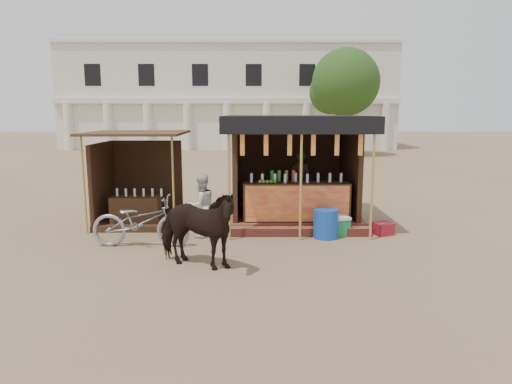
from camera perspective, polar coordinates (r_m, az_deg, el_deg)
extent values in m
plane|color=#846B4C|center=(8.95, 0.07, -8.74)|extent=(120.00, 120.00, 0.00)
cube|color=brown|center=(12.34, 4.59, -3.00)|extent=(3.40, 2.80, 0.22)
cube|color=brown|center=(10.84, 5.30, -4.89)|extent=(3.40, 0.35, 0.20)
cube|color=#3B2515|center=(11.29, 5.05, -1.19)|extent=(2.60, 0.55, 0.95)
cube|color=red|center=(11.01, 5.19, -1.47)|extent=(2.50, 0.02, 0.88)
cube|color=#3B2515|center=(13.34, 4.21, 3.91)|extent=(3.00, 0.12, 2.50)
cube|color=#3B2515|center=(12.06, -2.44, 3.29)|extent=(0.12, 2.50, 2.50)
cube|color=#3B2515|center=(12.33, 11.66, 3.24)|extent=(0.12, 2.50, 2.50)
cube|color=black|center=(11.82, 4.86, 9.35)|extent=(3.60, 3.60, 0.06)
cube|color=black|center=(10.06, 5.77, 8.20)|extent=(3.60, 0.06, 0.36)
cylinder|color=tan|center=(10.15, -3.39, 1.48)|extent=(0.06, 0.06, 2.75)
cylinder|color=tan|center=(10.19, 5.63, 1.48)|extent=(0.06, 0.06, 2.75)
cylinder|color=tan|center=(10.48, 14.37, 1.45)|extent=(0.06, 0.06, 2.75)
cube|color=red|center=(10.05, -1.72, 6.14)|extent=(0.10, 0.02, 0.55)
cube|color=red|center=(10.05, 1.26, 6.14)|extent=(0.10, 0.02, 0.55)
cube|color=red|center=(10.08, 4.24, 6.13)|extent=(0.10, 0.02, 0.55)
cube|color=red|center=(10.14, 7.18, 6.10)|extent=(0.10, 0.02, 0.55)
cube|color=red|center=(10.22, 10.09, 6.05)|extent=(0.10, 0.02, 0.55)
cube|color=red|center=(10.32, 12.95, 5.99)|extent=(0.10, 0.02, 0.55)
imported|color=black|center=(12.28, 5.57, 1.33)|extent=(0.70, 0.58, 1.64)
cube|color=#3B2515|center=(12.36, -14.13, -3.42)|extent=(2.00, 2.00, 0.15)
cube|color=#3B2515|center=(13.09, -13.34, 1.70)|extent=(1.90, 0.10, 2.10)
cube|color=#3B2515|center=(12.44, -18.58, 1.03)|extent=(0.10, 1.90, 2.10)
cube|color=#472D19|center=(11.95, -14.71, 7.15)|extent=(2.40, 2.40, 0.06)
cylinder|color=tan|center=(11.47, -20.70, 0.82)|extent=(0.05, 0.05, 2.35)
cylinder|color=tan|center=(10.92, -10.31, 0.87)|extent=(0.05, 0.05, 2.35)
cube|color=#3B2515|center=(11.81, -14.76, -2.44)|extent=(1.20, 0.50, 0.80)
imported|color=black|center=(8.50, -7.54, -4.57)|extent=(1.95, 1.46, 1.50)
imported|color=#93939B|center=(10.13, -14.17, -3.57)|extent=(2.12, 0.78, 1.10)
imported|color=silver|center=(10.60, -6.85, -1.71)|extent=(0.91, 0.87, 1.48)
cylinder|color=#1544A3|center=(10.65, 8.71, -3.92)|extent=(0.76, 0.76, 0.67)
cube|color=maroon|center=(11.25, 15.54, -4.43)|extent=(0.53, 0.51, 0.29)
cube|color=#1A7744|center=(10.91, 9.81, -4.35)|extent=(0.70, 0.56, 0.40)
cube|color=white|center=(10.86, 9.85, -3.17)|extent=(0.73, 0.58, 0.06)
cube|color=silver|center=(38.54, -3.34, 11.62)|extent=(26.00, 7.00, 8.00)
cube|color=silver|center=(34.94, -3.64, 11.30)|extent=(26.00, 0.50, 0.40)
cube|color=silver|center=(35.41, -3.71, 18.35)|extent=(26.00, 0.30, 0.25)
cylinder|color=silver|center=(37.57, -22.37, 7.59)|extent=(0.70, 0.70, 3.60)
cylinder|color=silver|center=(36.56, -17.96, 7.80)|extent=(0.70, 0.70, 3.60)
cylinder|color=silver|center=(35.78, -13.34, 7.98)|extent=(0.70, 0.70, 3.60)
cylinder|color=silver|center=(35.24, -8.53, 8.11)|extent=(0.70, 0.70, 3.60)
cylinder|color=silver|center=(34.94, -3.60, 8.18)|extent=(0.70, 0.70, 3.60)
cylinder|color=silver|center=(34.91, 1.37, 8.20)|extent=(0.70, 0.70, 3.60)
cylinder|color=silver|center=(35.13, 6.32, 8.15)|extent=(0.70, 0.70, 3.60)
cylinder|color=silver|center=(35.60, 11.17, 8.05)|extent=(0.70, 0.70, 3.60)
cylinder|color=silver|center=(36.32, 15.85, 7.89)|extent=(0.70, 0.70, 3.60)
cylinder|color=#382314|center=(31.09, 10.97, 8.17)|extent=(0.50, 0.50, 4.00)
sphere|color=#324E1B|center=(31.13, 11.15, 13.33)|extent=(4.40, 4.40, 4.40)
sphere|color=#324E1B|center=(31.55, 9.43, 12.24)|extent=(2.99, 2.99, 2.99)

